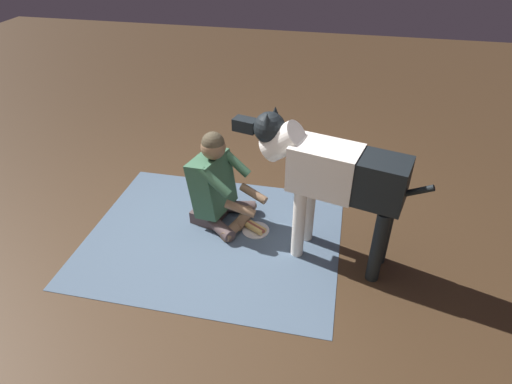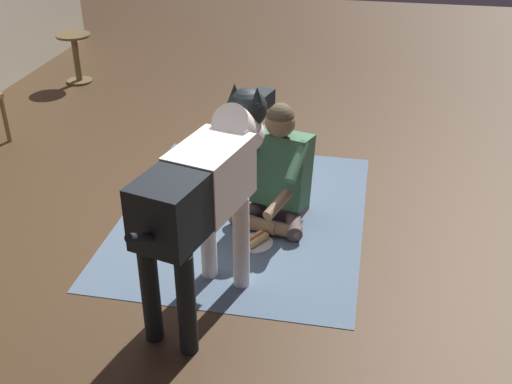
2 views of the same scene
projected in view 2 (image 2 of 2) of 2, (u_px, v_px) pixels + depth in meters
The scene contains 6 objects.
ground_plane at pixel (245, 211), 4.64m from camera, with size 14.20×14.20×0.00m, color #402C1B.
area_rug at pixel (243, 215), 4.58m from camera, with size 2.17×1.74×0.01m, color slate.
person_sitting_on_floor at pixel (278, 173), 4.38m from camera, with size 0.70×0.58×0.88m.
large_dog at pixel (206, 186), 3.39m from camera, with size 1.49×0.54×1.18m.
hot_dog_on_plate at pixel (255, 241), 4.25m from camera, with size 0.24×0.24×0.06m.
round_side_table at pixel (76, 54), 6.93m from camera, with size 0.37×0.37×0.55m.
Camera 2 is at (-3.87, -0.83, 2.42)m, focal length 43.72 mm.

